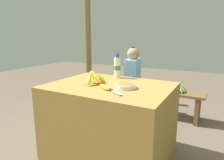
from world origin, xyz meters
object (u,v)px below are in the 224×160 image
(banana_bunch_green, at_px, (180,88))
(knife, at_px, (114,91))
(serving_bowl, at_px, (126,86))
(wooden_bench, at_px, (145,92))
(banana_bunch_ripe, at_px, (95,77))
(seated_vendor, at_px, (130,74))
(water_bottle, at_px, (117,67))
(loose_banana_front, at_px, (104,87))
(support_post_near, at_px, (88,45))

(banana_bunch_green, bearing_deg, knife, -101.00)
(serving_bowl, distance_m, wooden_bench, 1.47)
(banana_bunch_ripe, relative_size, knife, 1.64)
(seated_vendor, bearing_deg, water_bottle, 97.24)
(water_bottle, relative_size, banana_bunch_green, 1.04)
(banana_bunch_ripe, relative_size, banana_bunch_green, 1.03)
(banana_bunch_ripe, bearing_deg, banana_bunch_green, 65.33)
(loose_banana_front, relative_size, banana_bunch_green, 0.59)
(serving_bowl, height_order, support_post_near, support_post_near)
(wooden_bench, xyz_separation_m, banana_bunch_green, (0.54, 0.00, 0.13))
(knife, relative_size, wooden_bench, 0.10)
(loose_banana_front, distance_m, knife, 0.14)
(serving_bowl, relative_size, water_bottle, 0.63)
(serving_bowl, bearing_deg, knife, -101.65)
(wooden_bench, distance_m, banana_bunch_green, 0.56)
(seated_vendor, bearing_deg, knife, 101.13)
(serving_bowl, height_order, loose_banana_front, serving_bowl)
(support_post_near, bearing_deg, wooden_bench, -12.40)
(loose_banana_front, bearing_deg, seated_vendor, 104.59)
(banana_bunch_ripe, distance_m, wooden_bench, 1.45)
(serving_bowl, distance_m, knife, 0.18)
(knife, distance_m, wooden_bench, 1.62)
(banana_bunch_ripe, relative_size, wooden_bench, 0.17)
(banana_bunch_green, bearing_deg, banana_bunch_ripe, -114.67)
(water_bottle, relative_size, loose_banana_front, 1.75)
(loose_banana_front, distance_m, banana_bunch_green, 1.59)
(wooden_bench, bearing_deg, seated_vendor, -171.86)
(serving_bowl, height_order, knife, serving_bowl)
(banana_bunch_ripe, relative_size, loose_banana_front, 1.73)
(seated_vendor, bearing_deg, banana_bunch_green, 175.54)
(water_bottle, relative_size, wooden_bench, 0.17)
(banana_bunch_green, relative_size, support_post_near, 0.14)
(serving_bowl, bearing_deg, seated_vendor, 112.12)
(banana_bunch_ripe, xyz_separation_m, loose_banana_front, (0.20, -0.14, -0.05))
(seated_vendor, distance_m, banana_bunch_green, 0.82)
(water_bottle, xyz_separation_m, seated_vendor, (-0.25, 0.94, -0.27))
(loose_banana_front, xyz_separation_m, seated_vendor, (-0.38, 1.46, -0.16))
(banana_bunch_ripe, distance_m, loose_banana_front, 0.25)
(loose_banana_front, bearing_deg, wooden_bench, 94.35)
(serving_bowl, xyz_separation_m, wooden_bench, (-0.28, 1.37, -0.44))
(loose_banana_front, relative_size, knife, 0.95)
(wooden_bench, bearing_deg, support_post_near, 167.60)
(serving_bowl, xyz_separation_m, banana_bunch_green, (0.27, 1.38, -0.31))
(serving_bowl, relative_size, loose_banana_front, 1.11)
(water_bottle, distance_m, support_post_near, 1.85)
(knife, xyz_separation_m, banana_bunch_green, (0.30, 1.55, -0.29))
(banana_bunch_ripe, height_order, knife, banana_bunch_ripe)
(support_post_near, bearing_deg, knife, -49.28)
(water_bottle, height_order, support_post_near, support_post_near)
(loose_banana_front, bearing_deg, water_bottle, 104.45)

